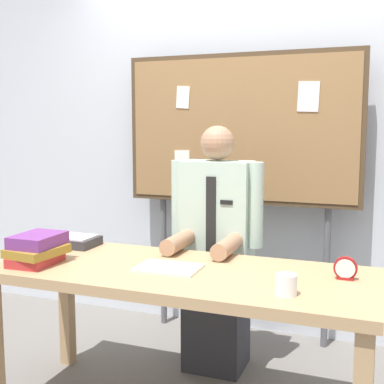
% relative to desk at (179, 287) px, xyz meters
% --- Properties ---
extents(back_wall, '(6.40, 0.08, 2.70)m').
position_rel_desk_xyz_m(back_wall, '(0.00, 1.27, 0.68)').
color(back_wall, silver).
rests_on(back_wall, ground_plane).
extents(desk, '(1.84, 0.74, 0.76)m').
position_rel_desk_xyz_m(desk, '(0.00, 0.00, 0.00)').
color(desk, tan).
rests_on(desk, ground_plane).
extents(person, '(0.55, 0.56, 1.44)m').
position_rel_desk_xyz_m(person, '(0.00, 0.57, 0.00)').
color(person, '#2D2D33').
rests_on(person, ground_plane).
extents(bulletin_board, '(1.57, 0.09, 1.91)m').
position_rel_desk_xyz_m(bulletin_board, '(-0.00, 1.07, 0.72)').
color(bulletin_board, '#4C3823').
rests_on(bulletin_board, ground_plane).
extents(book_stack, '(0.24, 0.29, 0.15)m').
position_rel_desk_xyz_m(book_stack, '(-0.69, -0.16, 0.16)').
color(book_stack, '#B22D2D').
rests_on(book_stack, desk).
extents(open_notebook, '(0.31, 0.22, 0.01)m').
position_rel_desk_xyz_m(open_notebook, '(-0.05, -0.02, 0.10)').
color(open_notebook, '#F4EFCC').
rests_on(open_notebook, desk).
extents(desk_clock, '(0.10, 0.04, 0.10)m').
position_rel_desk_xyz_m(desk_clock, '(0.76, 0.11, 0.14)').
color(desk_clock, maroon).
rests_on(desk_clock, desk).
extents(coffee_mug, '(0.09, 0.09, 0.09)m').
position_rel_desk_xyz_m(coffee_mug, '(0.55, -0.20, 0.13)').
color(coffee_mug, white).
rests_on(coffee_mug, desk).
extents(paper_tray, '(0.26, 0.20, 0.06)m').
position_rel_desk_xyz_m(paper_tray, '(-0.74, 0.23, 0.12)').
color(paper_tray, '#333338').
rests_on(paper_tray, desk).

